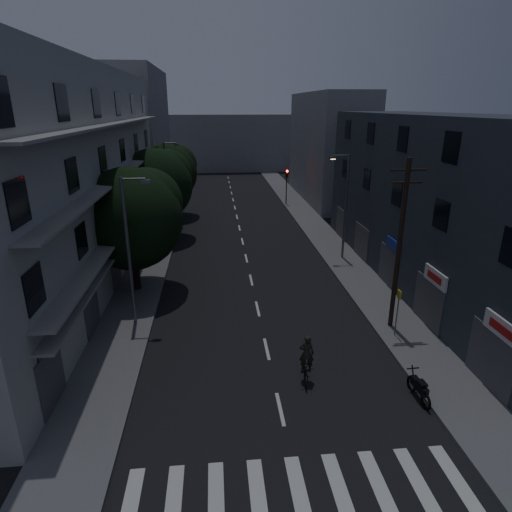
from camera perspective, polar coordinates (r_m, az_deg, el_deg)
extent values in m
plane|color=black|center=(38.77, -1.87, 2.18)|extent=(160.00, 160.00, 0.00)
cube|color=#565659|center=(39.02, -12.93, 1.92)|extent=(3.00, 90.00, 0.15)
cube|color=#565659|center=(39.91, 8.95, 2.57)|extent=(3.00, 90.00, 0.15)
cube|color=beige|center=(15.47, -16.48, -29.56)|extent=(0.50, 3.00, 0.01)
cube|color=beige|center=(15.28, -10.96, -29.77)|extent=(0.50, 3.00, 0.01)
cube|color=beige|center=(15.20, -5.34, -29.76)|extent=(0.50, 3.00, 0.01)
cube|color=beige|center=(15.23, 0.29, -29.51)|extent=(0.50, 3.00, 0.01)
cube|color=beige|center=(15.38, 5.80, -29.02)|extent=(0.50, 3.00, 0.01)
cube|color=beige|center=(15.63, 11.12, -28.34)|extent=(0.50, 3.00, 0.01)
cube|color=beige|center=(15.98, 16.17, -27.49)|extent=(0.50, 3.00, 0.01)
cube|color=beige|center=(16.43, 20.89, -26.52)|extent=(0.50, 3.00, 0.01)
cube|color=beige|center=(16.97, 25.26, -25.46)|extent=(0.50, 3.00, 0.01)
cube|color=beige|center=(18.22, 3.25, -19.68)|extent=(0.15, 2.00, 0.01)
cube|color=beige|center=(21.86, 1.43, -12.27)|extent=(0.15, 2.00, 0.01)
cube|color=beige|center=(25.77, 0.22, -7.03)|extent=(0.15, 2.00, 0.01)
cube|color=beige|center=(29.85, -0.65, -3.20)|extent=(0.15, 2.00, 0.01)
cube|color=beige|center=(34.03, -1.31, -0.29)|extent=(0.15, 2.00, 0.01)
cube|color=beige|center=(38.29, -1.82, 1.97)|extent=(0.15, 2.00, 0.01)
cube|color=beige|center=(42.60, -2.23, 3.78)|extent=(0.15, 2.00, 0.01)
cube|color=beige|center=(46.94, -2.56, 5.25)|extent=(0.15, 2.00, 0.01)
cube|color=beige|center=(51.31, -2.84, 6.48)|extent=(0.15, 2.00, 0.01)
cube|color=beige|center=(55.70, -3.08, 7.51)|extent=(0.15, 2.00, 0.01)
cube|color=beige|center=(60.11, -3.28, 8.39)|extent=(0.15, 2.00, 0.01)
cube|color=beige|center=(64.53, -3.45, 9.15)|extent=(0.15, 2.00, 0.01)
cube|color=beige|center=(68.96, -3.61, 9.81)|extent=(0.15, 2.00, 0.01)
cube|color=beige|center=(73.39, -3.74, 10.39)|extent=(0.15, 2.00, 0.01)
cube|color=#9E9E99|center=(31.79, -23.56, 9.73)|extent=(6.00, 36.00, 14.00)
cube|color=black|center=(18.92, -25.93, -12.87)|extent=(0.06, 1.60, 1.60)
cube|color=black|center=(23.94, -21.27, -5.34)|extent=(0.06, 1.60, 1.60)
cube|color=black|center=(29.34, -18.34, -0.47)|extent=(0.06, 1.60, 1.60)
cube|color=black|center=(34.93, -16.34, 2.87)|extent=(0.06, 1.60, 1.60)
cube|color=black|center=(40.64, -14.88, 5.27)|extent=(0.06, 1.60, 1.60)
cube|color=black|center=(46.42, -13.79, 7.08)|extent=(0.06, 1.60, 1.60)
cube|color=black|center=(17.53, -27.46, -3.91)|extent=(0.06, 1.60, 1.60)
cube|color=black|center=(22.86, -22.23, 1.98)|extent=(0.06, 1.60, 1.60)
cube|color=black|center=(28.46, -19.01, 5.60)|extent=(0.06, 1.60, 1.60)
cube|color=black|center=(34.20, -16.84, 8.01)|extent=(0.06, 1.60, 1.60)
cube|color=black|center=(40.01, -15.28, 9.72)|extent=(0.06, 1.60, 1.60)
cube|color=black|center=(45.87, -14.11, 10.98)|extent=(0.06, 1.60, 1.60)
cube|color=black|center=(16.65, -29.16, 6.28)|extent=(0.06, 1.60, 1.60)
cube|color=black|center=(22.20, -23.29, 9.88)|extent=(0.06, 1.60, 1.60)
cube|color=black|center=(27.93, -19.74, 11.98)|extent=(0.06, 1.60, 1.60)
cube|color=black|center=(33.76, -17.38, 13.33)|extent=(0.06, 1.60, 1.60)
cube|color=black|center=(39.64, -15.70, 14.27)|extent=(0.06, 1.60, 1.60)
cube|color=black|center=(45.55, -14.45, 14.96)|extent=(0.06, 1.60, 1.60)
cube|color=black|center=(21.98, -24.44, 18.09)|extent=(0.06, 1.60, 1.60)
cube|color=black|center=(27.76, -20.52, 18.51)|extent=(0.06, 1.60, 1.60)
cube|color=black|center=(33.62, -17.95, 18.74)|extent=(0.06, 1.60, 1.60)
cube|color=black|center=(39.51, -16.14, 18.88)|extent=(0.06, 1.60, 1.60)
cube|color=black|center=(45.44, -14.80, 18.97)|extent=(0.06, 1.60, 1.60)
cube|color=gray|center=(31.48, -16.75, 4.84)|extent=(1.00, 32.40, 0.12)
cube|color=gray|center=(30.88, -17.33, 10.59)|extent=(1.00, 32.40, 0.12)
cube|color=gray|center=(30.60, -17.95, 16.50)|extent=(1.00, 32.40, 0.12)
cube|color=gray|center=(31.73, -16.77, 3.26)|extent=(0.80, 32.40, 0.12)
cube|color=#424247|center=(19.22, -25.63, -14.40)|extent=(0.06, 2.40, 2.40)
cube|color=#424247|center=(24.18, -21.07, -6.63)|extent=(0.06, 2.40, 2.40)
cube|color=#424247|center=(29.53, -18.20, -1.56)|extent=(0.06, 2.40, 2.40)
cube|color=#424247|center=(35.10, -16.23, 1.93)|extent=(0.06, 2.40, 2.40)
cube|color=#424247|center=(40.78, -14.80, 4.46)|extent=(0.06, 2.40, 2.40)
cube|color=#424247|center=(46.55, -13.71, 6.36)|extent=(0.06, 2.40, 2.40)
cube|color=#282E36|center=(30.25, 23.01, 6.47)|extent=(6.00, 28.00, 11.00)
cube|color=black|center=(23.52, 23.46, 5.07)|extent=(0.06, 1.40, 1.50)
cube|color=black|center=(28.33, 18.26, 7.91)|extent=(0.06, 1.40, 1.50)
cube|color=black|center=(33.36, 14.55, 9.87)|extent=(0.06, 1.40, 1.50)
cube|color=black|center=(38.52, 11.80, 11.29)|extent=(0.06, 1.40, 1.50)
cube|color=black|center=(23.02, 24.58, 13.03)|extent=(0.06, 1.40, 1.50)
cube|color=black|center=(27.92, 18.99, 14.54)|extent=(0.06, 1.40, 1.50)
cube|color=black|center=(33.01, 15.05, 15.52)|extent=(0.06, 1.40, 1.50)
cube|color=black|center=(38.22, 12.15, 16.19)|extent=(0.06, 1.40, 1.50)
cube|color=#424247|center=(20.94, 28.75, -12.03)|extent=(0.06, 3.00, 2.60)
cube|color=#424247|center=(25.06, 21.95, -5.83)|extent=(0.06, 3.00, 2.60)
cube|color=#424247|center=(29.62, 17.25, -1.40)|extent=(0.06, 3.00, 2.60)
cube|color=#424247|center=(34.46, 13.85, 1.83)|extent=(0.06, 3.00, 2.60)
cube|color=#424247|center=(39.48, 11.30, 4.24)|extent=(0.06, 3.00, 2.60)
cube|color=silver|center=(19.78, 30.16, -8.52)|extent=(0.12, 2.40, 0.80)
cube|color=#B21414|center=(19.74, 29.97, -8.54)|extent=(0.02, 1.60, 0.36)
cube|color=silver|center=(23.98, 22.83, -2.65)|extent=(0.12, 2.20, 0.80)
cube|color=#B21414|center=(23.94, 22.66, -2.66)|extent=(0.02, 1.40, 0.36)
cube|color=navy|center=(28.62, 17.83, 1.43)|extent=(0.12, 2.00, 0.70)
cube|color=slate|center=(60.83, -15.27, 15.49)|extent=(6.00, 20.00, 16.00)
cube|color=slate|center=(56.05, 9.56, 14.07)|extent=(6.00, 20.00, 13.00)
cube|color=slate|center=(82.24, -4.06, 14.86)|extent=(24.00, 8.00, 10.00)
cylinder|color=black|center=(28.44, -15.86, -0.22)|extent=(0.44, 0.44, 4.27)
sphere|color=black|center=(27.72, -16.34, 4.77)|extent=(6.41, 6.41, 6.41)
sphere|color=black|center=(28.14, -14.28, 6.85)|extent=(4.48, 4.48, 4.48)
sphere|color=black|center=(27.16, -18.33, 5.33)|extent=(4.16, 4.16, 4.16)
cylinder|color=black|center=(39.53, -12.96, 5.48)|extent=(0.44, 0.44, 4.28)
sphere|color=black|center=(39.02, -13.25, 9.13)|extent=(6.44, 6.44, 6.44)
sphere|color=black|center=(39.56, -11.79, 10.56)|extent=(4.51, 4.51, 4.51)
sphere|color=black|center=(38.42, -14.63, 9.60)|extent=(4.19, 4.19, 4.19)
cylinder|color=black|center=(47.56, -11.49, 7.81)|extent=(0.44, 0.44, 4.14)
sphere|color=black|center=(47.14, -11.70, 10.77)|extent=(6.19, 6.19, 6.19)
sphere|color=black|center=(47.71, -10.54, 11.88)|extent=(4.33, 4.33, 4.33)
sphere|color=black|center=(46.55, -12.77, 11.17)|extent=(4.02, 4.02, 4.02)
cylinder|color=black|center=(52.42, 4.06, 8.68)|extent=(0.12, 0.12, 3.20)
cube|color=black|center=(52.08, 4.12, 10.89)|extent=(0.28, 0.22, 0.90)
sphere|color=#FF0C05|center=(51.88, 4.15, 11.23)|extent=(0.22, 0.22, 0.22)
sphere|color=#3F330C|center=(51.93, 4.15, 10.90)|extent=(0.22, 0.22, 0.22)
sphere|color=black|center=(51.97, 4.14, 10.57)|extent=(0.22, 0.22, 0.22)
cylinder|color=black|center=(54.47, -9.95, 8.84)|extent=(0.12, 0.12, 3.20)
cube|color=black|center=(54.14, -10.07, 10.98)|extent=(0.28, 0.22, 0.90)
sphere|color=black|center=(53.95, -10.11, 11.30)|extent=(0.22, 0.22, 0.22)
sphere|color=#3F330C|center=(53.99, -10.09, 10.98)|extent=(0.22, 0.22, 0.22)
sphere|color=#0CFF26|center=(54.03, -10.07, 10.67)|extent=(0.22, 0.22, 0.22)
cylinder|color=slate|center=(23.45, -16.63, 0.35)|extent=(0.18, 0.18, 8.00)
cylinder|color=slate|center=(22.42, -16.07, 9.86)|extent=(1.20, 0.10, 0.10)
cube|color=slate|center=(22.35, -14.51, 9.58)|extent=(0.45, 0.25, 0.18)
cube|color=#4C4C4C|center=(22.36, -14.48, 9.33)|extent=(0.35, 0.18, 0.04)
cylinder|color=#56585E|center=(33.43, 11.86, 6.34)|extent=(0.18, 0.18, 8.00)
cylinder|color=#56585E|center=(32.62, 11.30, 13.02)|extent=(1.20, 0.10, 0.10)
cube|color=#56585E|center=(32.47, 10.25, 12.79)|extent=(0.45, 0.25, 0.18)
cube|color=#FFD88C|center=(32.48, 10.24, 12.61)|extent=(0.35, 0.18, 0.04)
cylinder|color=#515458|center=(44.16, -11.85, 9.46)|extent=(0.18, 0.18, 8.00)
cylinder|color=#515458|center=(43.62, -11.40, 14.54)|extent=(1.20, 0.10, 0.10)
cube|color=#515458|center=(43.58, -10.58, 14.39)|extent=(0.45, 0.25, 0.18)
cube|color=#4C4C4C|center=(43.58, -10.57, 14.26)|extent=(0.35, 0.18, 0.04)
cylinder|color=black|center=(23.07, 18.55, 1.15)|extent=(0.24, 0.24, 9.00)
cube|color=black|center=(22.23, 19.63, 10.73)|extent=(1.80, 0.10, 0.10)
cube|color=black|center=(22.32, 19.46, 9.21)|extent=(1.50, 0.10, 0.10)
cylinder|color=#595B60|center=(23.33, 18.30, -7.26)|extent=(0.06, 0.06, 2.50)
cube|color=yellow|center=(22.90, 18.57, -4.90)|extent=(0.05, 0.35, 0.45)
torus|color=black|center=(19.31, 21.70, -17.61)|extent=(0.14, 0.70, 0.70)
torus|color=black|center=(20.12, 20.01, -15.72)|extent=(0.14, 0.70, 0.70)
cube|color=black|center=(19.53, 20.95, -15.89)|extent=(0.30, 1.10, 0.34)
cube|color=black|center=(19.29, 21.26, -15.50)|extent=(0.32, 0.46, 0.10)
cylinder|color=black|center=(19.84, 20.23, -14.74)|extent=(0.08, 0.43, 0.83)
cube|color=black|center=(19.75, 20.19, -13.88)|extent=(0.54, 0.07, 0.04)
imported|color=black|center=(19.59, 6.66, -14.98)|extent=(0.89, 1.84, 0.93)
imported|color=black|center=(19.10, 6.76, -12.79)|extent=(0.71, 0.52, 1.77)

